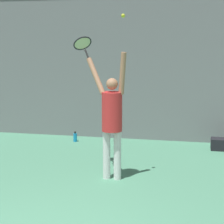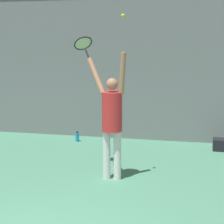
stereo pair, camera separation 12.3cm
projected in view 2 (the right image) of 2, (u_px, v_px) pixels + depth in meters
back_wall at (127, 36)px, 9.65m from camera, size 18.00×0.10×5.00m
tennis_player at (112, 117)px, 6.91m from camera, size 0.80×0.49×2.20m
tennis_racket at (83, 44)px, 7.26m from camera, size 0.43×0.42×0.40m
tennis_ball at (123, 16)px, 6.52m from camera, size 0.06×0.06×0.06m
water_bottle at (77, 137)px, 9.73m from camera, size 0.09×0.09×0.24m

